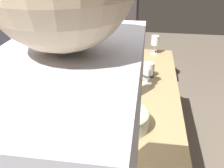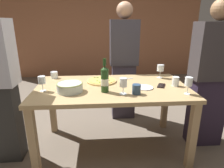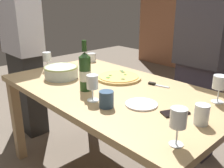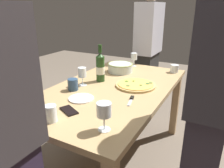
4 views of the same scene
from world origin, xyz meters
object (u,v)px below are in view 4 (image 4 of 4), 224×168
(wine_glass_far_left, at_px, (82,73))
(cup_spare, at_px, (73,85))
(pizza, at_px, (136,85))
(wine_glass_by_bottle, at_px, (18,96))
(wine_bottle, at_px, (100,67))
(cup_amber, at_px, (51,114))
(cell_phone, at_px, (69,111))
(wine_glass_far_right, at_px, (134,57))
(pizza_knife, at_px, (131,100))
(side_plate, at_px, (81,98))
(cup_ceramic, at_px, (174,69))
(person_guest_left, at_px, (210,106))
(serving_bowl, at_px, (120,67))
(person_host, at_px, (148,51))
(dining_table, at_px, (112,97))
(wine_glass_near_pizza, at_px, (104,110))

(wine_glass_far_left, distance_m, cup_spare, 0.14)
(pizza, relative_size, wine_glass_by_bottle, 2.02)
(wine_bottle, bearing_deg, wine_glass_by_bottle, -8.90)
(cup_amber, distance_m, cell_phone, 0.16)
(wine_glass_far_right, distance_m, pizza_knife, 0.94)
(pizza, relative_size, side_plate, 1.82)
(cup_spare, bearing_deg, wine_glass_far_right, 170.87)
(cup_ceramic, xyz_separation_m, person_guest_left, (0.90, 0.41, 0.06))
(pizza, xyz_separation_m, wine_glass_by_bottle, (0.80, -0.45, 0.11))
(wine_glass_far_right, bearing_deg, wine_glass_by_bottle, -7.69)
(wine_glass_by_bottle, height_order, pizza_knife, wine_glass_by_bottle)
(wine_glass_far_left, distance_m, person_guest_left, 1.02)
(wine_glass_far_right, height_order, pizza_knife, wine_glass_far_right)
(cup_amber, xyz_separation_m, pizza_knife, (-0.50, 0.29, -0.04))
(cup_ceramic, xyz_separation_m, cell_phone, (1.20, -0.39, -0.03))
(serving_bowl, relative_size, cell_phone, 1.77)
(pizza, distance_m, wine_bottle, 0.35)
(wine_bottle, bearing_deg, cup_ceramic, 138.53)
(side_plate, xyz_separation_m, person_guest_left, (-0.10, 0.85, 0.09))
(pizza_knife, xyz_separation_m, person_host, (-1.33, -0.35, 0.08))
(wine_glass_far_right, height_order, side_plate, wine_glass_far_right)
(dining_table, relative_size, side_plate, 8.67)
(pizza, bearing_deg, person_guest_left, 60.86)
(cup_amber, bearing_deg, cup_ceramic, 163.38)
(serving_bowl, height_order, wine_glass_by_bottle, wine_glass_by_bottle)
(cup_amber, distance_m, cup_spare, 0.50)
(dining_table, bearing_deg, pizza_knife, 54.98)
(wine_bottle, distance_m, wine_glass_by_bottle, 0.79)
(wine_glass_far_left, bearing_deg, pizza, 115.64)
(wine_glass_near_pizza, bearing_deg, person_guest_left, 127.92)
(wine_glass_far_right, height_order, cup_spare, wine_glass_far_right)
(serving_bowl, height_order, wine_bottle, wine_bottle)
(wine_glass_near_pizza, xyz_separation_m, cup_spare, (-0.39, -0.52, -0.07))
(wine_glass_by_bottle, bearing_deg, wine_glass_far_left, 175.71)
(wine_glass_by_bottle, xyz_separation_m, cup_amber, (-0.02, 0.24, -0.07))
(dining_table, bearing_deg, wine_bottle, -116.71)
(cup_spare, relative_size, side_plate, 0.51)
(cell_phone, distance_m, person_host, 1.68)
(wine_glass_by_bottle, distance_m, cup_spare, 0.49)
(side_plate, distance_m, person_host, 1.49)
(wine_glass_by_bottle, height_order, cup_amber, wine_glass_by_bottle)
(serving_bowl, distance_m, pizza_knife, 0.72)
(person_guest_left, bearing_deg, wine_glass_far_left, 8.58)
(cell_phone, bearing_deg, person_host, -152.64)
(dining_table, distance_m, wine_glass_far_right, 0.73)
(pizza_knife, bearing_deg, cup_ceramic, 172.76)
(serving_bowl, bearing_deg, side_plate, 4.14)
(wine_glass_by_bottle, distance_m, pizza_knife, 0.75)
(cell_phone, relative_size, pizza_knife, 0.94)
(wine_glass_near_pizza, height_order, cell_phone, wine_glass_near_pizza)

